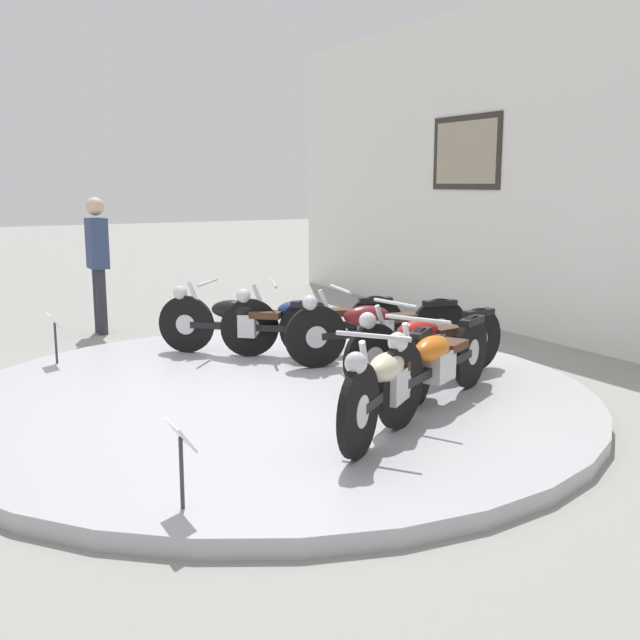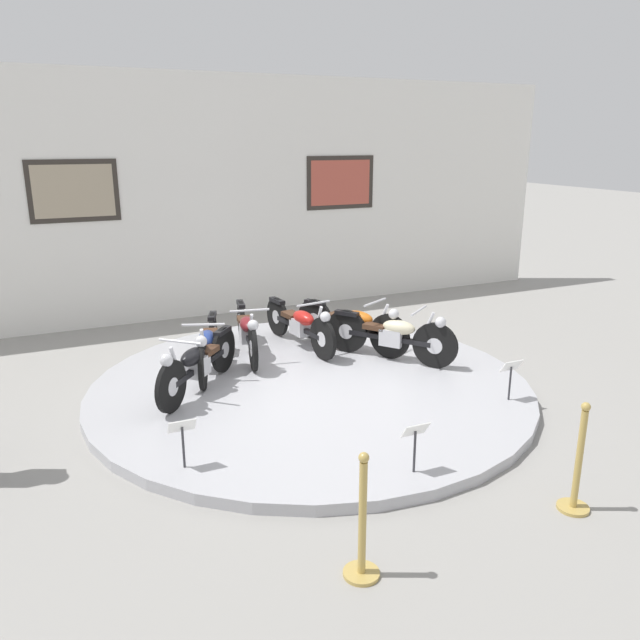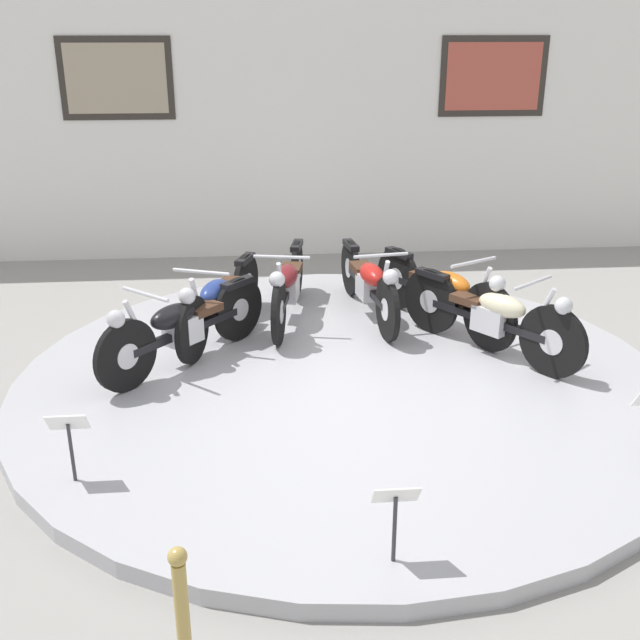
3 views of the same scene
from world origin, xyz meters
name	(u,v)px [view 3 (image 3 of 3)]	position (x,y,z in m)	size (l,w,h in m)	color
ground_plane	(343,386)	(0.00, 0.00, 0.00)	(60.00, 60.00, 0.00)	gray
display_platform	(343,379)	(0.00, 0.00, 0.06)	(5.63, 5.63, 0.12)	#ADADB2
back_wall	(308,94)	(0.00, 4.19, 2.12)	(14.00, 0.22, 4.24)	white
motorcycle_black	(182,325)	(-1.39, 0.31, 0.50)	(1.35, 1.51, 0.78)	black
motorcycle_blue	(219,299)	(-1.09, 0.95, 0.50)	(0.77, 1.86, 0.78)	black
motorcycle_maroon	(288,284)	(-0.42, 1.34, 0.50)	(0.55, 1.95, 0.79)	black
motorcycle_red	(369,282)	(0.41, 1.34, 0.50)	(0.54, 1.95, 0.78)	black
motorcycle_orange	(444,291)	(1.10, 0.95, 0.51)	(0.98, 1.80, 0.80)	black
motorcycle_cream	(492,314)	(1.38, 0.30, 0.51)	(1.23, 1.63, 0.80)	black
info_placard_front_left	(69,432)	(-1.96, -1.49, 0.49)	(0.26, 0.11, 0.51)	#333338
info_placard_front_centre	(395,506)	(0.00, -2.46, 0.49)	(0.26, 0.11, 0.51)	#333338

